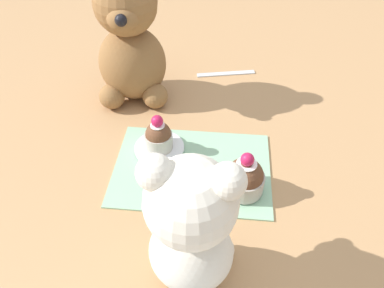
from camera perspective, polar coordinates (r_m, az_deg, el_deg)
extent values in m
plane|color=tan|center=(0.60, 0.00, -3.87)|extent=(4.00, 4.00, 0.00)
cube|color=#8EBC99|center=(0.60, 0.00, -3.68)|extent=(0.25, 0.18, 0.01)
ellipsoid|color=silver|center=(0.45, -0.15, -16.13)|extent=(0.10, 0.09, 0.11)
sphere|color=silver|center=(0.37, -0.18, -8.83)|extent=(0.10, 0.10, 0.10)
ellipsoid|color=silver|center=(0.40, 0.69, -5.10)|extent=(0.05, 0.04, 0.04)
sphere|color=black|center=(0.40, 1.06, -2.79)|extent=(0.02, 0.02, 0.02)
sphere|color=silver|center=(0.34, 5.44, -5.66)|extent=(0.04, 0.04, 0.04)
sphere|color=silver|center=(0.35, -5.71, -4.32)|extent=(0.04, 0.04, 0.04)
sphere|color=silver|center=(0.49, 4.22, -15.71)|extent=(0.04, 0.04, 0.04)
sphere|color=silver|center=(0.50, -3.30, -14.74)|extent=(0.04, 0.04, 0.04)
ellipsoid|color=olive|center=(0.72, -9.02, 12.04)|extent=(0.14, 0.12, 0.14)
sphere|color=olive|center=(0.67, -10.15, 20.36)|extent=(0.11, 0.11, 0.11)
ellipsoid|color=olive|center=(0.63, -10.50, 18.29)|extent=(0.06, 0.05, 0.04)
sphere|color=black|center=(0.61, -10.78, 18.03)|extent=(0.02, 0.02, 0.02)
sphere|color=olive|center=(0.72, -12.11, 7.11)|extent=(0.05, 0.05, 0.05)
sphere|color=olive|center=(0.71, -5.63, 7.32)|extent=(0.05, 0.05, 0.05)
cylinder|color=#B2ADA3|center=(0.56, 7.92, -5.82)|extent=(0.06, 0.06, 0.03)
sphere|color=brown|center=(0.55, 8.07, -4.81)|extent=(0.05, 0.05, 0.05)
cylinder|color=white|center=(0.53, 8.33, -3.02)|extent=(0.03, 0.03, 0.00)
sphere|color=#B71947|center=(0.52, 8.43, -2.35)|extent=(0.02, 0.02, 0.02)
cylinder|color=silver|center=(0.62, -4.99, -0.59)|extent=(0.08, 0.08, 0.01)
cylinder|color=#B2ADA3|center=(0.61, -5.09, 0.51)|extent=(0.05, 0.05, 0.03)
sphere|color=brown|center=(0.60, -5.17, 1.49)|extent=(0.04, 0.04, 0.04)
cylinder|color=white|center=(0.59, -5.28, 2.87)|extent=(0.02, 0.02, 0.00)
sphere|color=#B71947|center=(0.58, -5.34, 3.49)|extent=(0.02, 0.02, 0.02)
cube|color=silver|center=(0.81, 5.20, 10.70)|extent=(0.12, 0.04, 0.01)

